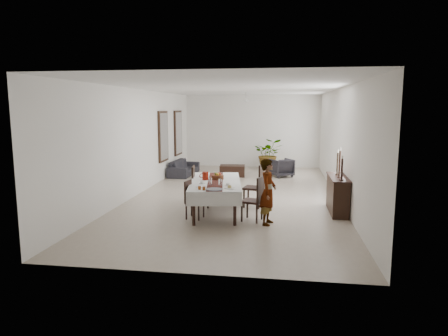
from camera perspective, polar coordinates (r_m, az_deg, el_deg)
floor at (r=12.28m, az=1.78°, el=-3.80°), size 6.00×12.00×0.00m
ceiling at (r=12.01m, az=1.85°, el=11.28°), size 6.00×12.00×0.02m
wall_back at (r=18.00m, az=4.01°, el=5.27°), size 6.00×0.02×3.20m
wall_front at (r=6.16m, az=-4.58°, el=-1.08°), size 6.00×0.02×3.20m
wall_left at (r=12.74m, az=-11.74°, el=3.75°), size 0.02×12.00×3.20m
wall_right at (r=12.08m, az=16.13°, el=3.34°), size 0.02×12.00×3.20m
dining_table_top at (r=10.10m, az=-1.24°, el=-2.08°), size 1.41×2.65×0.05m
table_leg_fl at (r=9.04m, az=-4.36°, el=-5.94°), size 0.08×0.08×0.74m
table_leg_fr at (r=9.02m, az=1.56°, el=-5.96°), size 0.08×0.08×0.74m
table_leg_bl at (r=11.38m, az=-3.43°, el=-2.91°), size 0.08×0.08×0.74m
table_leg_br at (r=11.36m, az=1.25°, el=-2.92°), size 0.08×0.08×0.74m
tablecloth_top at (r=10.10m, az=-1.24°, el=-1.90°), size 1.62×2.87×0.01m
tablecloth_drape_left at (r=10.16m, az=-4.71°, el=-2.74°), size 0.40×2.69×0.32m
tablecloth_drape_right at (r=10.13m, az=2.26°, el=-2.75°), size 0.40×2.69×0.32m
tablecloth_drape_near at (r=8.80m, az=-1.44°, el=-4.48°), size 1.23×0.19×0.32m
tablecloth_drape_far at (r=11.46m, az=-1.08°, el=-1.42°), size 1.23×0.19×0.32m
table_runner at (r=10.10m, az=-1.24°, el=-1.85°), size 0.74×2.66×0.00m
red_pitcher at (r=10.24m, az=-2.69°, el=-1.12°), size 0.18×0.18×0.21m
pitcher_handle at (r=10.25m, az=-3.19°, el=-1.12°), size 0.13×0.04×0.13m
wine_glass_near at (r=9.41m, az=-0.56°, el=-2.09°), size 0.07×0.07×0.18m
wine_glass_mid at (r=9.51m, az=-1.95°, el=-1.97°), size 0.07×0.07×0.18m
teacup_right at (r=9.47m, az=0.59°, el=-2.37°), size 0.09×0.09×0.06m
saucer_right at (r=9.47m, az=0.59°, el=-2.52°), size 0.16×0.16×0.01m
teacup_left at (r=9.74m, az=-3.15°, el=-2.07°), size 0.09×0.09×0.06m
saucer_left at (r=9.75m, az=-3.15°, el=-2.22°), size 0.16×0.16×0.01m
plate_near_right at (r=9.16m, az=0.80°, el=-2.89°), size 0.25×0.25×0.02m
bread_near_right at (r=9.16m, az=0.81°, el=-2.71°), size 0.09×0.09×0.09m
plate_near_left at (r=9.33m, az=-3.29°, el=-2.69°), size 0.25×0.25×0.02m
plate_far_left at (r=10.68m, az=-2.97°, el=-1.26°), size 0.25×0.25×0.02m
serving_tray at (r=9.01m, az=-1.40°, el=-3.07°), size 0.38×0.38×0.02m
jam_jar_a at (r=8.98m, az=-2.88°, el=-2.93°), size 0.07×0.07×0.08m
jam_jar_b at (r=9.05m, az=-3.53°, el=-2.85°), size 0.07×0.07×0.08m
fruit_basket at (r=10.35m, az=-0.91°, el=-1.31°), size 0.32×0.32×0.11m
fruit_red at (r=10.35m, az=-0.74°, el=-0.86°), size 0.09×0.09×0.09m
fruit_green at (r=10.37m, az=-1.14°, el=-0.85°), size 0.08×0.08×0.08m
fruit_yellow at (r=10.28m, az=-0.92°, el=-0.93°), size 0.09×0.09×0.09m
chair_right_near_seat at (r=9.40m, az=4.02°, el=-4.74°), size 0.55×0.55×0.05m
chair_right_near_leg_fl at (r=9.24m, az=4.69°, el=-6.58°), size 0.06×0.06×0.44m
chair_right_near_leg_fr at (r=9.57m, az=5.42°, el=-6.05°), size 0.06×0.06×0.44m
chair_right_near_leg_bl at (r=9.36m, az=2.56°, el=-6.36°), size 0.06×0.06×0.44m
chair_right_near_leg_br at (r=9.69m, az=3.35°, el=-5.84°), size 0.06×0.06×0.44m
chair_right_near_back at (r=9.27m, az=5.23°, el=-3.01°), size 0.16×0.44×0.57m
chair_right_far_seat at (r=10.71m, az=4.22°, el=-2.86°), size 0.58×0.58×0.06m
chair_right_far_leg_fl at (r=10.53m, az=4.97°, el=-4.58°), size 0.06×0.06×0.49m
chair_right_far_leg_fr at (r=10.91m, az=5.51°, el=-4.12°), size 0.06×0.06×0.49m
chair_right_far_leg_bl at (r=10.63m, az=2.87°, el=-4.42°), size 0.06×0.06×0.49m
chair_right_far_leg_br at (r=11.01m, az=3.48°, el=-3.98°), size 0.06×0.06×0.49m
chair_right_far_back at (r=10.59m, az=5.40°, el=-1.16°), size 0.14×0.49×0.62m
chair_left_near_seat at (r=9.60m, az=-4.17°, el=-4.85°), size 0.45×0.45×0.04m
chair_left_near_leg_fl at (r=9.86m, az=-4.65°, el=-5.79°), size 0.05×0.05×0.38m
chair_left_near_leg_fr at (r=9.57m, az=-5.41°, el=-6.23°), size 0.05×0.05×0.38m
chair_left_near_leg_bl at (r=9.74m, az=-2.93°, el=-5.95°), size 0.05×0.05×0.38m
chair_left_near_leg_br at (r=9.45m, az=-3.64°, el=-6.40°), size 0.05×0.05×0.38m
chair_left_near_back at (r=9.61m, az=-5.16°, el=-3.23°), size 0.11×0.39×0.49m
chair_left_far_seat at (r=10.72m, az=-3.27°, el=-2.99°), size 0.51×0.51×0.05m
chair_left_far_leg_fl at (r=10.98m, az=-4.16°, el=-4.09°), size 0.05×0.05×0.46m
chair_left_far_leg_fr at (r=10.61m, az=-4.37°, el=-4.54°), size 0.05×0.05×0.46m
chair_left_far_leg_bl at (r=10.95m, az=-2.18°, el=-4.11°), size 0.05×0.05×0.46m
chair_left_far_leg_br at (r=10.58m, az=-2.32°, el=-4.56°), size 0.05×0.05×0.46m
chair_left_far_back at (r=10.69m, az=-4.41°, el=-1.31°), size 0.10×0.47×0.59m
woman at (r=9.09m, az=6.31°, el=-3.42°), size 0.46×0.61×1.50m
sideboard_body at (r=10.54m, az=15.91°, el=-3.74°), size 0.40×1.48×0.89m
sideboard_top at (r=10.45m, az=16.02°, el=-1.27°), size 0.44×1.54×0.03m
candlestick_near_base at (r=9.91m, az=16.43°, el=-1.63°), size 0.10×0.10×0.03m
candlestick_near_shaft at (r=9.87m, az=16.50°, el=-0.14°), size 0.05×0.05×0.49m
candlestick_near_candle at (r=9.83m, az=16.57°, el=1.52°), size 0.04×0.04×0.08m
candlestick_mid_base at (r=10.30m, az=16.13°, el=-1.25°), size 0.10×0.10×0.03m
candlestick_mid_shaft at (r=10.25m, az=16.21°, el=0.61°), size 0.05×0.05×0.64m
candlestick_mid_candle at (r=10.21m, az=16.29°, el=2.61°), size 0.04×0.04×0.08m
candlestick_far_base at (r=10.69m, az=15.85°, el=-0.89°), size 0.10×0.10×0.03m
candlestick_far_shaft at (r=10.64m, az=15.91°, el=0.63°), size 0.05×0.05×0.54m
candlestick_far_candle at (r=10.61m, az=15.98°, el=2.30°), size 0.04×0.04×0.08m
sofa at (r=15.89m, az=-5.75°, el=0.06°), size 0.87×2.03×0.58m
armchair at (r=15.56m, az=8.22°, el=0.06°), size 1.03×1.04×0.70m
coffee_table at (r=15.52m, az=1.20°, el=-0.39°), size 1.02×0.72×0.43m
potted_plant at (r=17.30m, az=6.43°, el=2.02°), size 1.23×1.07×1.35m
mirror_frame_near at (r=14.81m, az=-8.68°, el=4.48°), size 0.06×1.05×1.85m
mirror_glass_near at (r=14.80m, az=-8.55°, el=4.48°), size 0.01×0.90×1.70m
mirror_frame_far at (r=16.82m, az=-6.58°, el=5.00°), size 0.06×1.05×1.85m
mirror_glass_far at (r=16.81m, az=-6.47°, el=5.00°), size 0.01×0.90×1.70m
fan_rod at (r=14.99m, az=3.18°, el=10.35°), size 0.04×0.04×0.20m
fan_hub at (r=14.99m, az=3.17°, el=9.59°), size 0.16×0.16×0.08m
fan_blade_n at (r=15.33m, az=3.29°, el=9.56°), size 0.10×0.55×0.01m
fan_blade_s at (r=14.64m, az=3.05°, el=9.61°), size 0.10×0.55×0.01m
fan_blade_e at (r=14.96m, az=4.53°, el=9.58°), size 0.55×0.10×0.01m
fan_blade_w at (r=15.02m, az=1.82°, el=9.59°), size 0.55×0.10×0.01m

